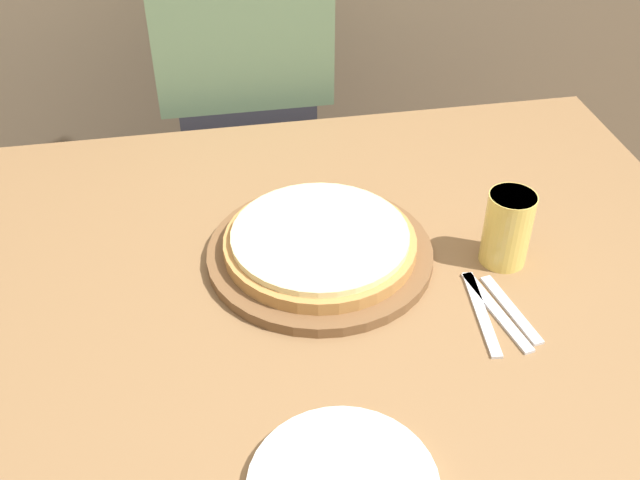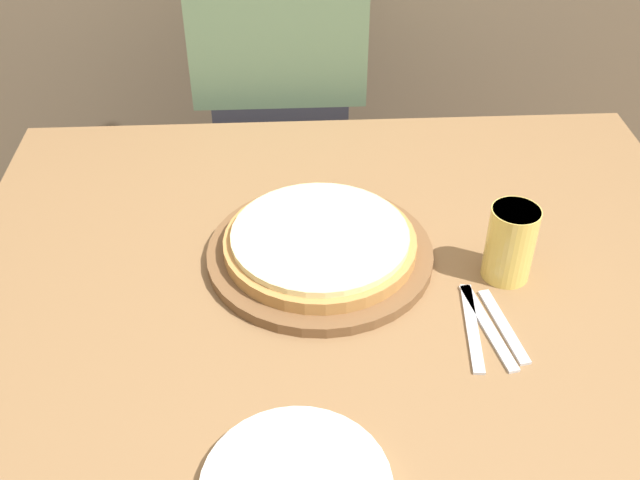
# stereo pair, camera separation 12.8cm
# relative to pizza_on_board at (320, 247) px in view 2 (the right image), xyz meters

# --- Properties ---
(dining_table) EXTENTS (1.34, 1.09, 0.73)m
(dining_table) POSITION_rel_pizza_on_board_xyz_m (0.04, -0.06, -0.39)
(dining_table) COLOR olive
(dining_table) RESTS_ON ground_plane
(pizza_on_board) EXTENTS (0.39, 0.39, 0.06)m
(pizza_on_board) POSITION_rel_pizza_on_board_xyz_m (0.00, 0.00, 0.00)
(pizza_on_board) COLOR brown
(pizza_on_board) RESTS_ON dining_table
(beer_glass) EXTENTS (0.08, 0.08, 0.13)m
(beer_glass) POSITION_rel_pizza_on_board_xyz_m (0.31, -0.06, 0.05)
(beer_glass) COLOR #E5C65B
(beer_glass) RESTS_ON dining_table
(fork) EXTENTS (0.04, 0.19, 0.00)m
(fork) POSITION_rel_pizza_on_board_xyz_m (0.23, -0.18, -0.02)
(fork) COLOR silver
(fork) RESTS_ON dining_table
(dinner_knife) EXTENTS (0.05, 0.19, 0.00)m
(dinner_knife) POSITION_rel_pizza_on_board_xyz_m (0.25, -0.18, -0.02)
(dinner_knife) COLOR silver
(dinner_knife) RESTS_ON dining_table
(spoon) EXTENTS (0.05, 0.17, 0.00)m
(spoon) POSITION_rel_pizza_on_board_xyz_m (0.28, -0.18, -0.02)
(spoon) COLOR silver
(spoon) RESTS_ON dining_table
(diner_person) EXTENTS (0.41, 0.21, 1.33)m
(diner_person) POSITION_rel_pizza_on_board_xyz_m (-0.06, 0.69, -0.10)
(diner_person) COLOR #33333D
(diner_person) RESTS_ON ground_plane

